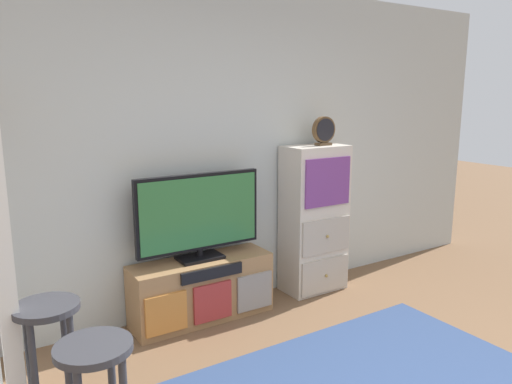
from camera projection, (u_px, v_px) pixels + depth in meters
name	position (u px, v px, depth m)	size (l,w,h in m)	color
back_wall	(218.00, 150.00, 4.10)	(6.40, 0.12, 2.70)	#B2B7B2
media_console	(202.00, 289.00, 3.94)	(1.16, 0.38, 0.51)	#997047
television	(199.00, 214.00, 3.84)	(1.05, 0.22, 0.70)	black
side_cabinet	(314.00, 219.00, 4.47)	(0.58, 0.38, 1.36)	beige
desk_clock	(324.00, 131.00, 4.33)	(0.23, 0.08, 0.26)	#4C3823
bar_stool_far	(49.00, 339.00, 2.55)	(0.34, 0.34, 0.74)	#333338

